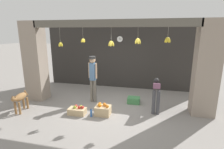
% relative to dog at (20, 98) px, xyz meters
% --- Properties ---
extents(ground_plane, '(60.00, 60.00, 0.00)m').
position_rel_dog_xyz_m(ground_plane, '(2.83, 0.91, -0.47)').
color(ground_plane, gray).
extents(shop_back_wall, '(7.32, 0.12, 3.00)m').
position_rel_dog_xyz_m(shop_back_wall, '(2.83, 3.43, 1.03)').
color(shop_back_wall, '#2D2B28').
rests_on(shop_back_wall, ground_plane).
extents(shop_pillar_left, '(0.70, 0.60, 3.00)m').
position_rel_dog_xyz_m(shop_pillar_left, '(-0.18, 1.21, 1.03)').
color(shop_pillar_left, gray).
rests_on(shop_pillar_left, ground_plane).
extents(shop_pillar_right, '(0.70, 0.60, 3.00)m').
position_rel_dog_xyz_m(shop_pillar_right, '(5.84, 1.21, 1.03)').
color(shop_pillar_right, gray).
rests_on(shop_pillar_right, ground_plane).
extents(storefront_awning, '(5.42, 0.29, 0.89)m').
position_rel_dog_xyz_m(storefront_awning, '(2.85, 1.03, 2.38)').
color(storefront_awning, '#5B564C').
extents(dog, '(0.31, 0.86, 0.69)m').
position_rel_dog_xyz_m(dog, '(0.00, 0.00, 0.00)').
color(dog, olive).
rests_on(dog, ground_plane).
extents(shopkeeper, '(0.34, 0.30, 1.75)m').
position_rel_dog_xyz_m(shopkeeper, '(2.08, 1.37, 0.58)').
color(shopkeeper, '#6B665B').
rests_on(shopkeeper, ground_plane).
extents(worker_stooping, '(0.25, 0.80, 1.05)m').
position_rel_dog_xyz_m(worker_stooping, '(4.38, 1.06, 0.22)').
color(worker_stooping, '#424247').
rests_on(worker_stooping, ground_plane).
extents(fruit_crate_oranges, '(0.47, 0.39, 0.39)m').
position_rel_dog_xyz_m(fruit_crate_oranges, '(2.74, 0.40, -0.30)').
color(fruit_crate_oranges, tan).
rests_on(fruit_crate_oranges, ground_plane).
extents(fruit_crate_apples, '(0.56, 0.32, 0.30)m').
position_rel_dog_xyz_m(fruit_crate_apples, '(1.91, 0.25, -0.35)').
color(fruit_crate_apples, tan).
rests_on(fruit_crate_apples, ground_plane).
extents(produce_box_green, '(0.45, 0.34, 0.23)m').
position_rel_dog_xyz_m(produce_box_green, '(3.60, 1.58, -0.36)').
color(produce_box_green, '#42844C').
rests_on(produce_box_green, ground_plane).
extents(water_bottle, '(0.07, 0.07, 0.27)m').
position_rel_dog_xyz_m(water_bottle, '(2.41, 0.19, -0.34)').
color(water_bottle, '#2D60AD').
rests_on(water_bottle, ground_plane).
extents(wall_clock, '(0.28, 0.03, 0.28)m').
position_rel_dog_xyz_m(wall_clock, '(2.72, 3.36, 1.82)').
color(wall_clock, black).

